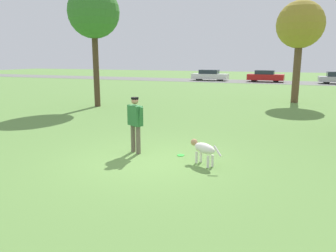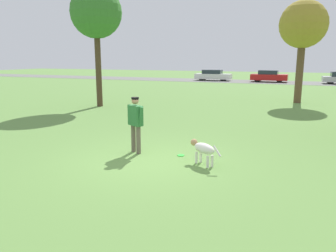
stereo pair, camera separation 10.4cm
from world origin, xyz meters
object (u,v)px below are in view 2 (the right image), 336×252
Objects in this scene: person at (136,120)px; parked_car_red at (269,76)px; parked_car_white at (213,75)px; tree_mid_center at (303,26)px; dog at (203,149)px; frisbee at (181,155)px; tree_near_left at (96,13)px.

person is 31.05m from parked_car_red.
parked_car_red reaches higher than parked_car_white.
person is at bearing -106.90° from tree_mid_center.
dog is at bearing -86.52° from parked_car_red.
tree_mid_center reaches higher than parked_car_white.
tree_mid_center is at bearing -64.65° from dog.
frisbee is 0.03× the size of tree_near_left.
tree_near_left reaches higher than tree_mid_center.
tree_mid_center is at bearing -78.26° from parked_car_red.
person is 0.40× the size of parked_car_red.
parked_car_white is (0.39, 23.52, -4.40)m from tree_near_left.
parked_car_white is 6.51m from parked_car_red.
tree_mid_center is 1.49× the size of parked_car_red.
parked_car_white is at bearing 129.09° from person.
tree_mid_center reaches higher than parked_car_red.
parked_car_white is (-9.93, 17.66, -3.90)m from tree_mid_center.
person is at bearing -80.23° from parked_car_white.
parked_car_red is at bearing -53.83° from dog.
dog is 31.39m from parked_car_red.
tree_mid_center is (2.75, 13.14, 4.52)m from frisbee.
tree_mid_center is at bearing -61.61° from parked_car_white.
person is 7.86× the size of frisbee.
dog is 0.15× the size of tree_near_left.
parked_car_red is at bearing 91.23° from frisbee.
person is at bearing -90.36° from parked_car_red.
tree_mid_center reaches higher than person.
tree_near_left is at bearing -150.40° from tree_mid_center.
frisbee is 31.63m from parked_car_white.
person is 0.37× the size of parked_car_white.
parked_car_red is at bearing -0.56° from parked_car_white.
frisbee is 30.86m from parked_car_red.
tree_mid_center is at bearing 78.17° from frisbee.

